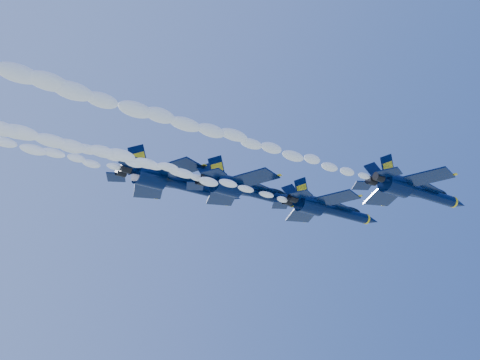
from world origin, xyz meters
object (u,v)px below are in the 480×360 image
jet_third (248,190)px  jet_fourth (175,182)px  jet_second (328,209)px  jet_lead (414,190)px

jet_third → jet_fourth: (-6.82, 7.91, 2.42)m
jet_second → jet_fourth: size_ratio=0.84×
jet_third → jet_fourth: bearing=130.8°
jet_lead → jet_fourth: (-21.57, 23.00, 4.27)m
jet_second → jet_fourth: jet_fourth is taller
jet_third → jet_fourth: size_ratio=0.90×
jet_second → jet_third: bearing=155.5°
jet_fourth → jet_second: bearing=-36.7°
jet_lead → jet_second: jet_lead is taller
jet_lead → jet_third: size_ratio=0.98×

